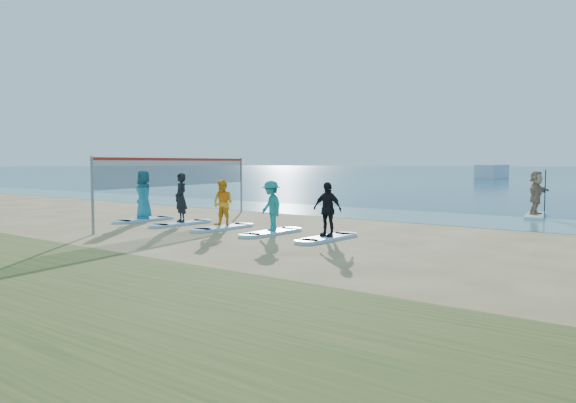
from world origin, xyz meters
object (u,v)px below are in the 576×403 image
Objects in this scene: paddleboarder at (536,193)px; student_0 at (144,195)px; surfboard_0 at (144,220)px; surfboard_1 at (181,223)px; student_3 at (271,206)px; surfboard_4 at (327,238)px; boat_offshore_a at (492,178)px; surfboard_3 at (271,232)px; paddleboard at (535,216)px; student_1 at (181,198)px; student_2 at (223,203)px; surfboard_2 at (223,227)px; student_4 at (327,209)px; volleyball_net at (180,173)px.

paddleboarder is 0.97× the size of student_0.
surfboard_0 is 2.17m from surfboard_1.
student_3 is 0.74× the size of surfboard_4.
boat_offshore_a is 3.79× the size of surfboard_1.
surfboard_3 is (15.39, -68.65, 0.04)m from boat_offshore_a.
surfboard_1 is at bearing -141.50° from paddleboard.
student_1 reaches higher than student_2.
surfboard_0 is 2.37m from student_1.
surfboard_3 and surfboard_4 have the same top height.
surfboard_2 is 0.85m from student_2.
student_2 is (-7.41, -11.12, -0.14)m from paddleboarder.
surfboard_4 is (-3.06, -11.12, -0.99)m from paddleboarder.
boat_offshore_a reaches higher than surfboard_1.
student_3 is at bearing 160.31° from paddleboarder.
surfboard_2 is at bearing 20.64° from student_0.
student_4 is (6.52, 0.00, -0.09)m from student_1.
student_0 reaches higher than surfboard_2.
surfboard_0 is (-1.28, -0.76, -1.86)m from volleyball_net.
surfboard_2 is at bearing 0.00° from surfboard_0.
surfboard_1 is 1.00× the size of surfboard_2.
paddleboarder is at bearing -72.57° from boat_offshore_a.
student_4 is (2.17, 0.00, 0.86)m from surfboard_3.
surfboard_0 and surfboard_3 have the same top height.
boat_offshore_a is at bearing 94.32° from student_2.
volleyball_net reaches higher than surfboard_4.
surfboard_1 is (0.89, -0.76, -1.86)m from volleyball_net.
surfboard_0 is 4.35m from surfboard_2.
student_0 is 4.46m from surfboard_2.
paddleboarder is 0.83× the size of surfboard_4.
surfboard_3 is at bearing 20.64° from student_0.
surfboard_0 is 4.43m from student_2.
paddleboarder is 0.22× the size of boat_offshore_a.
student_3 is 1.00× the size of student_4.
volleyball_net is at bearing 171.78° from surfboard_3.
surfboard_4 is (8.69, 0.00, 0.00)m from surfboard_0.
student_2 reaches higher than paddleboard.
boat_offshore_a is 69.54m from student_1.
boat_offshore_a is 5.13× the size of student_3.
paddleboard is at bearing 64.78° from surfboard_3.
student_4 reaches higher than surfboard_3.
boat_offshore_a is 69.53m from surfboard_1.
boat_offshore_a is at bearing 98.98° from paddleboard.
volleyball_net is at bearing 30.51° from surfboard_0.
volleyball_net reaches higher than student_4.
boat_offshore_a is 69.23m from student_0.
surfboard_2 is at bearing -156.93° from student_3.
student_3 is (2.17, 0.00, 0.86)m from surfboard_2.
student_0 is 4.35m from student_2.
student_0 reaches higher than surfboard_0.
student_0 is at bearing 138.93° from paddleboarder.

